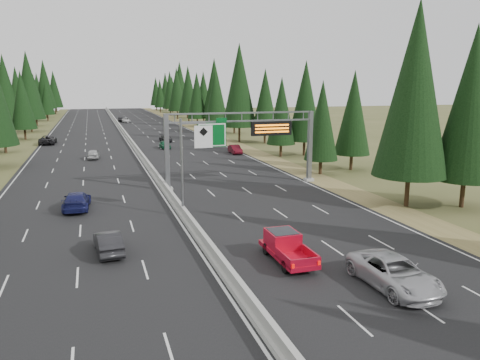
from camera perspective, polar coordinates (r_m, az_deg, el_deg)
road at (r=92.59m, az=-13.33°, el=4.63°), size 32.00×260.00×0.08m
shoulder_right at (r=95.55m, az=-2.60°, el=5.13°), size 3.60×260.00×0.06m
shoulder_left at (r=93.01m, az=-24.35°, el=3.94°), size 3.60×260.00×0.06m
median_barrier at (r=92.55m, az=-13.35°, el=4.86°), size 0.70×260.00×0.85m
sign_gantry at (r=49.46m, az=0.97°, el=5.26°), size 16.75×0.98×7.80m
hov_sign_pole at (r=37.89m, az=-6.25°, el=2.42°), size 2.80×0.50×8.00m
tree_row_right at (r=92.55m, az=0.48°, el=10.45°), size 10.92×239.61×18.80m
silver_minivan at (r=26.55m, az=18.27°, el=-10.68°), size 2.87×6.00×1.65m
red_pickup at (r=29.18m, az=5.50°, el=-7.84°), size 1.87×5.24×1.71m
car_ahead_green at (r=80.42m, az=-9.15°, el=4.29°), size 1.66×3.87×1.30m
car_ahead_dkred at (r=73.41m, az=-0.61°, el=3.77°), size 1.53×4.11×1.34m
car_ahead_dkgrey at (r=90.00m, az=-9.05°, el=5.04°), size 2.19×4.54×1.28m
car_ahead_white at (r=138.48m, az=-13.73°, el=7.09°), size 2.14×4.61×1.28m
car_ahead_far at (r=142.31m, az=-14.33°, el=7.19°), size 1.71×4.09×1.38m
car_onc_near at (r=31.34m, az=-15.77°, el=-7.31°), size 1.89×4.44×1.42m
car_onc_blue at (r=42.91m, az=-19.29°, el=-2.38°), size 2.47×5.35×1.52m
car_onc_white at (r=71.45m, az=-17.45°, el=3.03°), size 1.94×4.15×1.37m
car_onc_far at (r=92.06m, az=-22.39°, el=4.57°), size 2.92×5.90×1.61m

